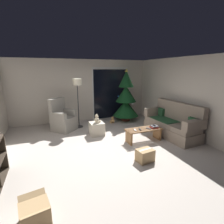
{
  "coord_description": "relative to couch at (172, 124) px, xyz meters",
  "views": [
    {
      "loc": [
        -1.41,
        -3.91,
        2.1
      ],
      "look_at": [
        0.4,
        0.7,
        0.85
      ],
      "focal_mm": 27.16,
      "sensor_mm": 36.0,
      "label": 1
    }
  ],
  "objects": [
    {
      "name": "remote_white",
      "position": [
        -1.42,
        -0.09,
        0.0
      ],
      "size": [
        0.07,
        0.16,
        0.02
      ],
      "primitive_type": "cube",
      "rotation": [
        0.0,
        0.0,
        2.98
      ],
      "color": "silver",
      "rests_on": "coffee_table"
    },
    {
      "name": "patio_door_glass",
      "position": [
        -1.1,
        2.74,
        0.65
      ],
      "size": [
        1.5,
        0.02,
        2.1
      ],
      "primitive_type": "cube",
      "color": "black",
      "rests_on": "ground"
    },
    {
      "name": "ottoman",
      "position": [
        -2.27,
        0.93,
        -0.19
      ],
      "size": [
        0.44,
        0.44,
        0.42
      ],
      "primitive_type": "cube",
      "color": "beige",
      "rests_on": "ground"
    },
    {
      "name": "couch",
      "position": [
        0.0,
        0.0,
        0.0
      ],
      "size": [
        0.89,
        1.98,
        1.08
      ],
      "color": "gray",
      "rests_on": "ground"
    },
    {
      "name": "remote_black",
      "position": [
        -1.26,
        -0.1,
        0.0
      ],
      "size": [
        0.08,
        0.16,
        0.02
      ],
      "primitive_type": "cube",
      "rotation": [
        0.0,
        0.0,
        2.9
      ],
      "color": "black",
      "rests_on": "coffee_table"
    },
    {
      "name": "christmas_tree",
      "position": [
        -0.68,
        2.05,
        0.54
      ],
      "size": [
        1.05,
        1.05,
        2.13
      ],
      "color": "#4C1E19",
      "rests_on": "ground"
    },
    {
      "name": "coffee_table",
      "position": [
        -1.11,
        -0.06,
        -0.14
      ],
      "size": [
        1.1,
        0.4,
        0.39
      ],
      "color": "olive",
      "rests_on": "ground"
    },
    {
      "name": "floor_lamp",
      "position": [
        -2.67,
        1.92,
        1.11
      ],
      "size": [
        0.32,
        0.32,
        1.78
      ],
      "color": "#2D2D30",
      "rests_on": "ground"
    },
    {
      "name": "teddy_bear_cream",
      "position": [
        -2.27,
        0.93,
        0.14
      ],
      "size": [
        0.22,
        0.21,
        0.29
      ],
      "color": "beige",
      "rests_on": "ottoman"
    },
    {
      "name": "cardboard_box_open_near_shelf",
      "position": [
        -4.02,
        -1.94,
        -0.25
      ],
      "size": [
        0.45,
        0.54,
        0.34
      ],
      "color": "tan",
      "rests_on": "ground"
    },
    {
      "name": "armchair",
      "position": [
        -3.26,
        1.8,
        0.0
      ],
      "size": [
        0.97,
        0.97,
        1.13
      ],
      "color": "gray",
      "rests_on": "ground"
    },
    {
      "name": "book_stack",
      "position": [
        -0.78,
        -0.11,
        0.02
      ],
      "size": [
        0.23,
        0.23,
        0.06
      ],
      "color": "#A32D28",
      "rests_on": "coffee_table"
    },
    {
      "name": "cell_phone",
      "position": [
        -0.77,
        -0.09,
        0.06
      ],
      "size": [
        0.09,
        0.15,
        0.01
      ],
      "primitive_type": "cube",
      "rotation": [
        0.0,
        0.0,
        -0.16
      ],
      "color": "black",
      "rests_on": "book_stack"
    },
    {
      "name": "patio_door_frame",
      "position": [
        -1.1,
        2.76,
        0.7
      ],
      "size": [
        1.6,
        0.02,
        2.2
      ],
      "primitive_type": "cube",
      "color": "silver",
      "rests_on": "ground"
    },
    {
      "name": "cardboard_box_taped_mid_floor",
      "position": [
        -1.7,
        -1.08,
        -0.25
      ],
      "size": [
        0.41,
        0.33,
        0.3
      ],
      "color": "tan",
      "rests_on": "ground"
    },
    {
      "name": "wall_right",
      "position": [
        0.54,
        -0.23,
        0.85
      ],
      "size": [
        0.12,
        6.0,
        2.5
      ],
      "primitive_type": "cube",
      "color": "beige",
      "rests_on": "ground"
    },
    {
      "name": "ground_plane",
      "position": [
        -2.32,
        -0.23,
        -0.4
      ],
      "size": [
        7.0,
        7.0,
        0.0
      ],
      "primitive_type": "plane",
      "color": "#BCB2A8"
    },
    {
      "name": "wall_back",
      "position": [
        -2.32,
        2.83,
        0.85
      ],
      "size": [
        5.72,
        0.12,
        2.5
      ],
      "primitive_type": "cube",
      "color": "beige",
      "rests_on": "ground"
    },
    {
      "name": "teddy_bear_honey_by_tree",
      "position": [
        -1.34,
        1.89,
        -0.28
      ],
      "size": [
        0.2,
        0.2,
        0.29
      ],
      "color": "tan",
      "rests_on": "ground"
    },
    {
      "name": "remote_graphite",
      "position": [
        -0.99,
        -0.12,
        0.0
      ],
      "size": [
        0.11,
        0.16,
        0.02
      ],
      "primitive_type": "cube",
      "rotation": [
        0.0,
        0.0,
        0.45
      ],
      "color": "#333338",
      "rests_on": "coffee_table"
    }
  ]
}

